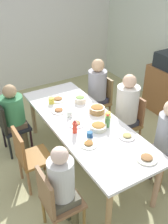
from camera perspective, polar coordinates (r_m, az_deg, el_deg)
The scene contains 30 objects.
ground_plane at distance 4.01m, azimuth -0.00°, elevation -11.14°, with size 6.88×6.88×0.00m, color tan.
wall_left at distance 5.83m, azimuth -15.43°, elevation 16.48°, with size 0.12×5.04×2.60m, color silver.
dining_table at distance 3.57m, azimuth -0.00°, elevation -3.04°, with size 2.44×0.90×0.76m.
chair_0 at distance 4.09m, azimuth 10.07°, elevation -1.65°, with size 0.40×0.40×0.90m.
person_0 at distance 3.90m, azimuth 9.42°, elevation 1.18°, with size 0.34×0.34×1.29m.
chair_1 at distance 3.43m, azimuth -12.20°, elevation -9.42°, with size 0.40×0.40×0.90m.
chair_2 at distance 3.64m, azimuth 18.23°, elevation -7.67°, with size 0.40×0.40×0.90m.
person_2 at distance 3.44m, azimuth 17.88°, elevation -5.04°, with size 0.30×0.30×1.26m.
chair_3 at distance 4.06m, azimuth -16.13°, elevation -2.71°, with size 0.40×0.40×0.90m.
person_3 at distance 3.98m, azimuth -15.32°, elevation -0.05°, with size 0.34×0.34×1.16m.
chair_4 at distance 4.63m, azimuth 3.72°, elevation 3.10°, with size 0.40×0.40×0.90m.
person_4 at distance 4.48m, azimuth 2.87°, elevation 5.58°, with size 0.32×0.32×1.26m.
chair_5 at distance 2.88m, azimuth -6.32°, elevation -18.83°, with size 0.40×0.40×0.90m.
person_5 at distance 2.76m, azimuth -4.75°, elevation -15.68°, with size 0.30×0.30×1.18m.
plate_0 at distance 4.07m, azimuth -5.78°, elevation 2.89°, with size 0.24×0.24×0.04m.
plate_1 at distance 3.28m, azimuth 9.52°, elevation -5.29°, with size 0.21×0.21×0.04m.
plate_2 at distance 3.47m, azimuth -1.71°, elevation -2.54°, with size 0.22×0.22×0.04m.
plate_3 at distance 3.12m, azimuth 1.04°, elevation -7.05°, with size 0.21×0.21×0.04m.
plate_4 at distance 3.00m, azimuth 13.72°, elevation -9.90°, with size 0.24×0.24×0.04m.
plate_5 at distance 3.77m, azimuth -5.63°, elevation 0.36°, with size 0.22×0.22×0.04m.
bowl_0 at distance 3.36m, azimuth 3.18°, elevation -3.23°, with size 0.22×0.22×0.08m.
bowl_1 at distance 3.97m, azimuth -0.87°, elevation 2.85°, with size 0.17×0.17×0.10m.
bowl_2 at distance 3.70m, azimuth 2.91°, elevation 0.61°, with size 0.22×0.22×0.11m.
cup_0 at distance 3.62m, azimuth -3.23°, elevation -0.41°, with size 0.11×0.07×0.09m.
cup_1 at distance 3.60m, azimuth 5.34°, elevation -0.69°, with size 0.11×0.08×0.09m.
cup_2 at distance 3.22m, azimuth 1.30°, elevation -5.04°, with size 0.11×0.07×0.07m.
cup_3 at distance 3.97m, azimuth -7.24°, elevation 2.53°, with size 0.12×0.09×0.09m.
bottle_0 at distance 3.27m, azimuth -2.06°, elevation -3.23°, with size 0.06×0.06×0.20m.
bottle_1 at distance 3.40m, azimuth 5.23°, elevation -2.01°, with size 0.07×0.07×0.18m.
side_cabinet at distance 5.30m, azimuth 17.33°, elevation 4.75°, with size 0.70×0.44×0.90m, color #905E35.
Camera 1 is at (2.53, -1.49, 2.72)m, focal length 41.22 mm.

